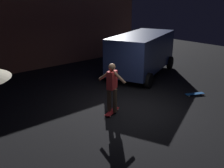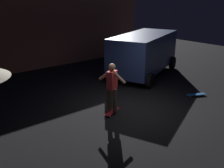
# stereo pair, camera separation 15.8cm
# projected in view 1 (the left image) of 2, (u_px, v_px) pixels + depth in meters

# --- Properties ---
(ground_plane) EXTENTS (28.00, 28.00, 0.00)m
(ground_plane) POSITION_uv_depth(u_px,v_px,m) (133.00, 111.00, 8.75)
(ground_plane) COLOR black
(low_building) EXTENTS (11.97, 3.78, 3.71)m
(low_building) POSITION_uv_depth(u_px,v_px,m) (38.00, 30.00, 15.20)
(low_building) COLOR #B76B4C
(low_building) RESTS_ON ground_plane
(parked_van) EXTENTS (4.98, 3.62, 2.03)m
(parked_van) POSITION_uv_depth(u_px,v_px,m) (142.00, 52.00, 12.53)
(parked_van) COLOR navy
(parked_van) RESTS_ON ground_plane
(skateboard_ridden) EXTENTS (0.80, 0.49, 0.07)m
(skateboard_ridden) POSITION_uv_depth(u_px,v_px,m) (112.00, 112.00, 8.57)
(skateboard_ridden) COLOR #AD1E23
(skateboard_ridden) RESTS_ON ground_plane
(skateboard_spare) EXTENTS (0.79, 0.51, 0.07)m
(skateboard_spare) POSITION_uv_depth(u_px,v_px,m) (195.00, 94.00, 10.13)
(skateboard_spare) COLOR #1959B2
(skateboard_spare) RESTS_ON ground_plane
(skater) EXTENTS (0.47, 0.94, 1.67)m
(skater) POSITION_uv_depth(u_px,v_px,m) (112.00, 84.00, 8.25)
(skater) COLOR brown
(skater) RESTS_ON skateboard_ridden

